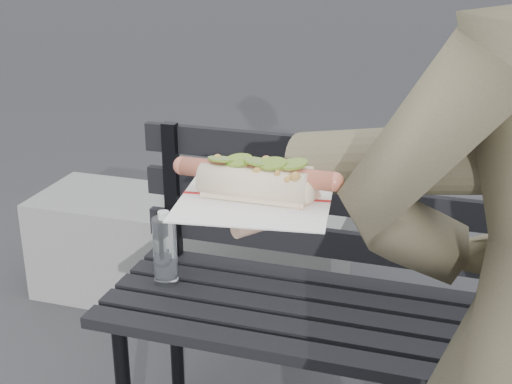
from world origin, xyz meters
TOP-DOWN VIEW (x-y plane):
  - park_bench at (0.01, 0.87)m, footprint 1.50×0.44m
  - concrete_block at (-0.84, 1.53)m, footprint 1.20×0.40m
  - held_hotdog at (0.10, 0.11)m, footprint 0.63×0.30m

SIDE VIEW (x-z plane):
  - concrete_block at x=-0.84m, z-range 0.00..0.40m
  - park_bench at x=0.01m, z-range 0.08..0.96m
  - held_hotdog at x=0.10m, z-range 1.02..1.21m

